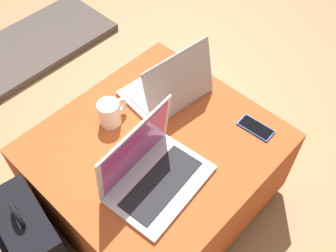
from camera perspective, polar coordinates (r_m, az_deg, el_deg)
name	(u,v)px	position (r m, az deg, el deg)	size (l,w,h in m)	color
ground_plane	(158,196)	(1.87, -1.50, -10.12)	(14.00, 14.00, 0.00)	tan
ottoman	(157,172)	(1.68, -1.65, -6.63)	(0.86, 0.80, 0.43)	maroon
laptop_near	(152,172)	(1.37, -2.37, -6.65)	(0.38, 0.28, 0.25)	silver
laptop_far	(169,88)	(1.61, 0.18, 5.54)	(0.35, 0.28, 0.26)	#B7B7BC
cell_phone	(256,128)	(1.57, 12.61, -0.25)	(0.07, 0.14, 0.01)	#1E4C9E
backpack	(35,246)	(1.62, -18.78, -16.11)	(0.23, 0.34, 0.50)	black
coffee_mug	(110,113)	(1.54, -8.38, 1.95)	(0.13, 0.09, 0.10)	white
fireplace_hearth	(4,62)	(2.60, -22.69, 8.57)	(1.40, 0.50, 0.04)	#564C47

